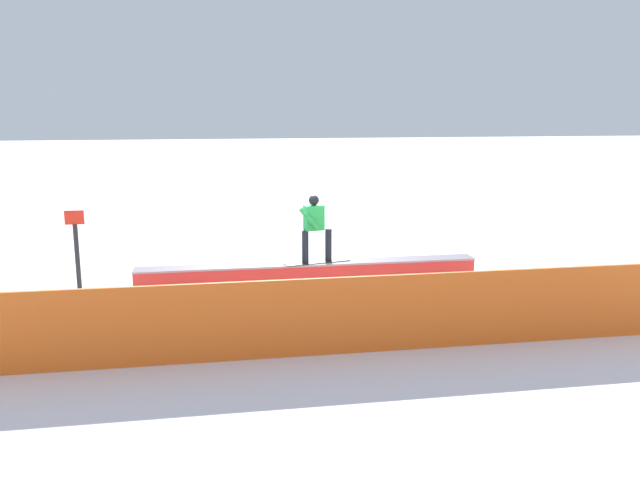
% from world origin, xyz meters
% --- Properties ---
extents(ground_plane, '(120.00, 120.00, 0.00)m').
position_xyz_m(ground_plane, '(0.00, 0.00, 0.00)').
color(ground_plane, white).
extents(grind_box, '(7.34, 0.62, 0.59)m').
position_xyz_m(grind_box, '(0.00, 0.00, 0.27)').
color(grind_box, red).
rests_on(grind_box, ground_plane).
extents(snowboarder, '(1.46, 0.61, 1.46)m').
position_xyz_m(snowboarder, '(-0.12, 0.01, 1.39)').
color(snowboarder, black).
rests_on(snowboarder, grind_box).
extents(safety_fence, '(12.71, 0.31, 1.27)m').
position_xyz_m(safety_fence, '(0.00, 3.76, 0.63)').
color(safety_fence, orange).
rests_on(safety_fence, ground_plane).
extents(trail_marker, '(0.40, 0.10, 1.72)m').
position_xyz_m(trail_marker, '(4.92, -0.79, 0.93)').
color(trail_marker, '#262628').
rests_on(trail_marker, ground_plane).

